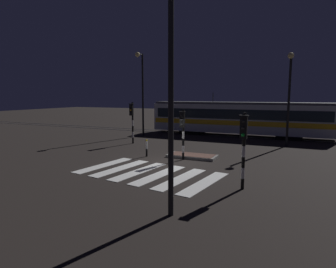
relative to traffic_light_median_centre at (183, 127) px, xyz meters
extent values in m
plane|color=black|center=(-0.43, -1.29, -2.01)|extent=(120.00, 120.00, 0.00)
cube|color=#59595E|center=(-0.43, 11.33, -1.99)|extent=(80.00, 0.12, 0.03)
cube|color=#59595E|center=(-0.43, 12.77, -1.99)|extent=(80.00, 0.12, 0.03)
cube|color=silver|center=(-3.50, -3.11, -2.00)|extent=(1.28, 4.14, 0.02)
cube|color=silver|center=(-2.27, -3.29, -2.00)|extent=(1.28, 4.14, 0.02)
cube|color=silver|center=(-1.04, -3.47, -2.00)|extent=(1.28, 4.14, 0.02)
cube|color=silver|center=(0.19, -3.65, -2.00)|extent=(1.28, 4.14, 0.02)
cube|color=silver|center=(1.42, -3.83, -2.00)|extent=(1.28, 4.14, 0.02)
cube|color=silver|center=(2.65, -4.01, -2.00)|extent=(1.28, 4.14, 0.02)
cube|color=slate|center=(0.28, 0.96, -1.93)|extent=(3.09, 1.37, 0.16)
cube|color=brown|center=(0.28, 0.96, -1.84)|extent=(2.78, 1.24, 0.02)
cylinder|color=black|center=(0.00, 0.09, -1.79)|extent=(0.14, 0.14, 0.44)
cylinder|color=white|center=(0.00, 0.09, -1.36)|extent=(0.14, 0.14, 0.44)
cylinder|color=black|center=(0.00, 0.09, -0.92)|extent=(0.14, 0.14, 0.44)
cylinder|color=white|center=(0.00, 0.09, -0.48)|extent=(0.14, 0.14, 0.44)
cylinder|color=black|center=(0.00, 0.09, -0.05)|extent=(0.14, 0.14, 0.44)
cylinder|color=white|center=(0.00, 0.09, 0.39)|extent=(0.14, 0.14, 0.44)
cylinder|color=black|center=(0.00, 0.09, 0.82)|extent=(0.14, 0.14, 0.44)
cube|color=black|center=(0.00, -0.08, 0.44)|extent=(0.28, 0.20, 0.90)
sphere|color=black|center=(0.00, -0.19, 0.72)|extent=(0.14, 0.14, 0.14)
sphere|color=black|center=(0.00, -0.19, 0.44)|extent=(0.14, 0.14, 0.14)
sphere|color=black|center=(0.00, -0.19, 0.16)|extent=(0.14, 0.14, 0.14)
cube|color=black|center=(0.00, -0.08, 0.93)|extent=(0.36, 0.24, 0.04)
cylinder|color=black|center=(4.33, -4.12, -1.78)|extent=(0.14, 0.14, 0.46)
cylinder|color=white|center=(4.33, -4.12, -1.32)|extent=(0.14, 0.14, 0.46)
cylinder|color=black|center=(4.33, -4.12, -0.86)|extent=(0.14, 0.14, 0.46)
cylinder|color=white|center=(4.33, -4.12, -0.40)|extent=(0.14, 0.14, 0.46)
cylinder|color=black|center=(4.33, -4.12, 0.06)|extent=(0.14, 0.14, 0.46)
cylinder|color=white|center=(4.33, -4.12, 0.52)|extent=(0.14, 0.14, 0.46)
cylinder|color=black|center=(4.33, -4.12, 0.98)|extent=(0.14, 0.14, 0.46)
cube|color=black|center=(4.33, -4.29, 0.61)|extent=(0.28, 0.20, 0.90)
sphere|color=black|center=(4.33, -4.40, 0.89)|extent=(0.14, 0.14, 0.14)
sphere|color=black|center=(4.33, -4.40, 0.61)|extent=(0.14, 0.14, 0.14)
sphere|color=green|center=(4.33, -4.40, 0.33)|extent=(0.14, 0.14, 0.14)
cube|color=black|center=(4.33, -4.29, 1.10)|extent=(0.36, 0.24, 0.04)
cylinder|color=black|center=(-5.95, 4.03, -1.77)|extent=(0.14, 0.14, 0.48)
cylinder|color=white|center=(-5.95, 4.03, -1.29)|extent=(0.14, 0.14, 0.48)
cylinder|color=black|center=(-5.95, 4.03, -0.82)|extent=(0.14, 0.14, 0.48)
cylinder|color=white|center=(-5.95, 4.03, -0.34)|extent=(0.14, 0.14, 0.48)
cylinder|color=black|center=(-5.95, 4.03, 0.14)|extent=(0.14, 0.14, 0.48)
cylinder|color=white|center=(-5.95, 4.03, 0.62)|extent=(0.14, 0.14, 0.48)
cylinder|color=black|center=(-5.95, 4.03, 1.09)|extent=(0.14, 0.14, 0.48)
cube|color=black|center=(-5.95, 3.86, 0.73)|extent=(0.28, 0.20, 0.90)
sphere|color=black|center=(-5.95, 3.75, 1.01)|extent=(0.14, 0.14, 0.14)
sphere|color=orange|center=(-5.95, 3.75, 0.73)|extent=(0.14, 0.14, 0.14)
sphere|color=black|center=(-5.95, 3.75, 0.45)|extent=(0.14, 0.14, 0.14)
cube|color=black|center=(-5.95, 3.86, 1.22)|extent=(0.36, 0.24, 0.04)
cylinder|color=black|center=(-7.37, 8.30, 1.86)|extent=(0.18, 0.18, 7.74)
cylinder|color=black|center=(-7.37, 7.85, 5.63)|extent=(0.10, 0.90, 0.10)
sphere|color=#F9E08C|center=(-7.37, 7.40, 5.55)|extent=(0.44, 0.44, 0.44)
cylinder|color=black|center=(5.53, 7.80, 1.44)|extent=(0.18, 0.18, 6.90)
cylinder|color=black|center=(5.53, 7.35, 4.79)|extent=(0.10, 0.90, 0.10)
sphere|color=#F9E08C|center=(5.53, 6.90, 4.71)|extent=(0.44, 0.44, 0.44)
cylinder|color=black|center=(2.68, -7.82, 1.82)|extent=(0.18, 0.18, 7.65)
cube|color=silver|center=(0.96, 12.05, -0.31)|extent=(16.80, 2.50, 2.70)
cube|color=yellow|center=(0.96, 10.78, -0.66)|extent=(16.46, 0.04, 0.44)
cube|color=yellow|center=(0.96, 13.32, -0.66)|extent=(16.46, 0.04, 0.44)
cube|color=black|center=(0.96, 10.78, 0.14)|extent=(15.96, 0.03, 0.90)
cube|color=#4C4C51|center=(0.96, 12.05, 1.14)|extent=(16.46, 2.30, 0.20)
cylinder|color=#262628|center=(-1.56, 12.05, 1.64)|extent=(0.08, 0.08, 1.00)
cube|color=black|center=(5.58, 12.05, -1.83)|extent=(2.20, 2.00, 0.35)
cube|color=black|center=(-3.66, 12.05, -1.83)|extent=(2.20, 2.00, 0.35)
cylinder|color=black|center=(-2.48, 0.00, -1.76)|extent=(0.12, 0.12, 0.50)
cylinder|color=white|center=(-2.48, 0.00, -1.26)|extent=(0.12, 0.12, 0.50)
sphere|color=yellow|center=(-2.48, 0.00, -0.96)|extent=(0.12, 0.12, 0.12)
camera|label=1|loc=(6.39, -16.22, 1.93)|focal=31.25mm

